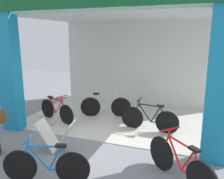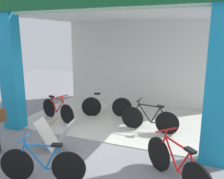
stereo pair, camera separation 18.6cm
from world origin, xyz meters
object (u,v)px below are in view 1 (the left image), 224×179
Objects in this scene: bicycle_inside_0 at (149,119)px; bicycle_inside_2 at (56,110)px; bicycle_parked_0 at (46,166)px; bicycle_parked_1 at (180,164)px; sandwich_board_sign at (56,136)px; bicycle_inside_1 at (106,106)px.

bicycle_inside_0 is 2.88m from bicycle_inside_2.
bicycle_parked_1 is (2.23, 0.83, 0.03)m from bicycle_parked_0.
sandwich_board_sign is at bearing 115.20° from bicycle_parked_0.
bicycle_inside_1 is (-1.58, 0.69, 0.00)m from bicycle_inside_0.
bicycle_inside_0 reaches higher than bicycle_parked_0.
bicycle_inside_1 is at bearing 34.61° from bicycle_inside_2.
bicycle_parked_1 is at bearing 20.46° from bicycle_parked_0.
bicycle_inside_1 reaches higher than bicycle_parked_0.
bicycle_inside_1 is at bearing 95.17° from bicycle_parked_0.
sandwich_board_sign is (1.08, -1.66, 0.02)m from bicycle_inside_2.
bicycle_parked_0 reaches higher than sandwich_board_sign.
bicycle_parked_0 is at bearing -84.83° from bicycle_inside_1.
bicycle_inside_1 reaches higher than bicycle_inside_0.
bicycle_inside_0 is 1.03× the size of bicycle_inside_1.
bicycle_inside_1 is 2.56m from sandwich_board_sign.
bicycle_parked_1 reaches higher than bicycle_inside_1.
sandwich_board_sign is at bearing -56.94° from bicycle_inside_2.
bicycle_parked_1 is (2.56, -2.86, 0.01)m from bicycle_inside_1.
bicycle_inside_1 is 3.71m from bicycle_parked_0.
bicycle_inside_2 is 3.24m from bicycle_parked_0.
bicycle_inside_0 reaches higher than bicycle_inside_2.
bicycle_inside_1 is 1.07× the size of bicycle_inside_2.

